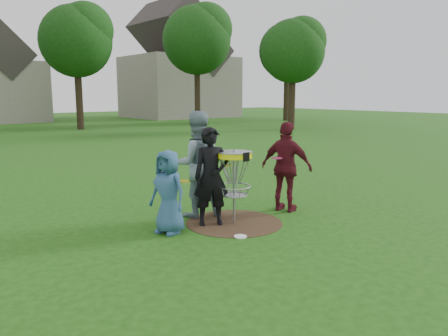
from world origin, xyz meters
TOP-DOWN VIEW (x-y plane):
  - ground at (0.00, 0.00)m, footprint 100.00×100.00m
  - dirt_patch at (0.00, 0.00)m, footprint 1.80×1.80m
  - player_blue at (-1.25, 0.27)m, footprint 0.65×0.81m
  - player_black at (-0.39, 0.19)m, footprint 0.78×0.67m
  - player_grey at (-0.24, 0.85)m, footprint 1.21×1.09m
  - player_maroon at (1.37, -0.02)m, footprint 0.78×1.16m
  - disc_on_grass at (-0.45, -0.69)m, footprint 0.22×0.22m
  - disc_golf_basket at (0.00, -0.00)m, footprint 0.66×0.67m
  - held_discs at (-0.05, 0.21)m, footprint 2.29×0.82m
  - house_row at (4.78, 33.07)m, footprint 44.50×10.65m

SIDE VIEW (x-z plane):
  - ground at x=0.00m, z-range 0.00..0.00m
  - dirt_patch at x=0.00m, z-range 0.00..0.01m
  - disc_on_grass at x=-0.45m, z-range 0.00..0.02m
  - player_blue at x=-1.25m, z-range 0.00..1.45m
  - player_black at x=-0.39m, z-range 0.00..1.80m
  - player_maroon at x=1.37m, z-range 0.00..1.83m
  - disc_golf_basket at x=0.00m, z-range 0.33..1.71m
  - player_grey at x=-0.24m, z-range 0.00..2.06m
  - held_discs at x=-0.05m, z-range 0.90..1.29m
  - house_row at x=4.78m, z-range -1.67..9.95m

